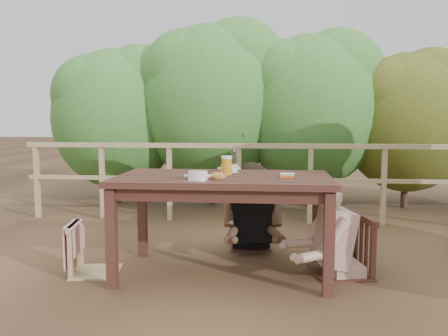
# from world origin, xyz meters

# --- Properties ---
(ground) EXTENTS (60.00, 60.00, 0.00)m
(ground) POSITION_xyz_m (0.00, 0.00, 0.00)
(ground) COLOR brown
(ground) RESTS_ON ground
(table) EXTENTS (1.78, 1.00, 0.82)m
(table) POSITION_xyz_m (0.00, 0.00, 0.41)
(table) COLOR #391D17
(table) RESTS_ON ground
(chair_left) EXTENTS (0.47, 0.47, 0.82)m
(chair_left) POSITION_xyz_m (-1.09, -0.09, 0.41)
(chair_left) COLOR tan
(chair_left) RESTS_ON ground
(chair_far) EXTENTS (0.45, 0.45, 0.82)m
(chair_far) POSITION_xyz_m (0.20, 0.83, 0.41)
(chair_far) COLOR #391D17
(chair_far) RESTS_ON ground
(chair_right) EXTENTS (0.55, 0.55, 0.94)m
(chair_right) POSITION_xyz_m (0.99, 0.08, 0.47)
(chair_right) COLOR #391D17
(chair_right) RESTS_ON ground
(woman) EXTENTS (0.61, 0.72, 1.35)m
(woman) POSITION_xyz_m (0.20, 0.85, 0.68)
(woman) COLOR black
(woman) RESTS_ON ground
(diner_right) EXTENTS (0.72, 0.63, 1.26)m
(diner_right) POSITION_xyz_m (1.02, 0.08, 0.63)
(diner_right) COLOR tan
(diner_right) RESTS_ON ground
(railing) EXTENTS (5.60, 0.10, 1.01)m
(railing) POSITION_xyz_m (0.00, 2.00, 0.51)
(railing) COLOR tan
(railing) RESTS_ON ground
(hedge_row) EXTENTS (6.60, 1.60, 3.80)m
(hedge_row) POSITION_xyz_m (0.40, 3.20, 1.90)
(hedge_row) COLOR #35672A
(hedge_row) RESTS_ON ground
(soup_near) EXTENTS (0.26, 0.26, 0.09)m
(soup_near) POSITION_xyz_m (-0.17, -0.29, 0.87)
(soup_near) COLOR white
(soup_near) RESTS_ON table
(soup_far) EXTENTS (0.25, 0.25, 0.08)m
(soup_far) POSITION_xyz_m (0.02, 0.28, 0.87)
(soup_far) COLOR silver
(soup_far) RESTS_ON table
(bread_roll) EXTENTS (0.13, 0.10, 0.08)m
(bread_roll) POSITION_xyz_m (-0.02, -0.23, 0.86)
(bread_roll) COLOR #9E6E35
(bread_roll) RESTS_ON table
(beer_glass) EXTENTS (0.09, 0.09, 0.18)m
(beer_glass) POSITION_xyz_m (0.02, 0.06, 0.91)
(beer_glass) COLOR gold
(beer_glass) RESTS_ON table
(bottle) EXTENTS (0.06, 0.06, 0.26)m
(bottle) POSITION_xyz_m (0.08, 0.17, 0.95)
(bottle) COLOR silver
(bottle) RESTS_ON table
(butter_tub) EXTENTS (0.12, 0.09, 0.05)m
(butter_tub) POSITION_xyz_m (0.53, -0.05, 0.85)
(butter_tub) COLOR silver
(butter_tub) RESTS_ON table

